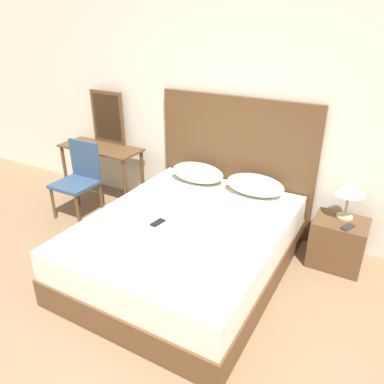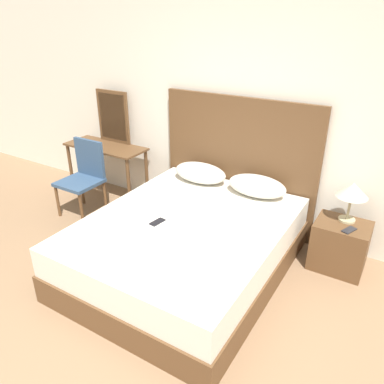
# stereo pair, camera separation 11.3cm
# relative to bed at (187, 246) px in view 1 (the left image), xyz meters

# --- Properties ---
(wall_back) EXTENTS (10.00, 0.06, 2.70)m
(wall_back) POSITION_rel_bed_xyz_m (0.14, 1.17, 1.08)
(wall_back) COLOR silver
(wall_back) RESTS_ON ground_plane
(bed) EXTENTS (1.72, 2.13, 0.54)m
(bed) POSITION_rel_bed_xyz_m (0.00, 0.00, 0.00)
(bed) COLOR brown
(bed) RESTS_ON ground_plane
(headboard) EXTENTS (1.81, 0.05, 1.49)m
(headboard) POSITION_rel_bed_xyz_m (0.00, 1.09, 0.47)
(headboard) COLOR brown
(headboard) RESTS_ON ground_plane
(pillow_left) EXTENTS (0.62, 0.35, 0.21)m
(pillow_left) POSITION_rel_bed_xyz_m (-0.34, 0.84, 0.38)
(pillow_left) COLOR silver
(pillow_left) RESTS_ON bed
(pillow_right) EXTENTS (0.62, 0.35, 0.21)m
(pillow_right) POSITION_rel_bed_xyz_m (0.34, 0.84, 0.38)
(pillow_right) COLOR silver
(pillow_right) RESTS_ON bed
(phone_on_bed) EXTENTS (0.09, 0.16, 0.01)m
(phone_on_bed) POSITION_rel_bed_xyz_m (-0.21, -0.16, 0.28)
(phone_on_bed) COLOR black
(phone_on_bed) RESTS_ON bed
(nightstand) EXTENTS (0.49, 0.40, 0.49)m
(nightstand) POSITION_rel_bed_xyz_m (1.24, 0.80, -0.02)
(nightstand) COLOR brown
(nightstand) RESTS_ON ground_plane
(table_lamp) EXTENTS (0.29, 0.29, 0.39)m
(table_lamp) POSITION_rel_bed_xyz_m (1.25, 0.88, 0.53)
(table_lamp) COLOR tan
(table_lamp) RESTS_ON nightstand
(phone_on_nightstand) EXTENTS (0.12, 0.17, 0.01)m
(phone_on_nightstand) POSITION_rel_bed_xyz_m (1.30, 0.70, 0.22)
(phone_on_nightstand) COLOR #232328
(phone_on_nightstand) RESTS_ON nightstand
(vanity_desk) EXTENTS (1.10, 0.44, 0.72)m
(vanity_desk) POSITION_rel_bed_xyz_m (-1.75, 0.83, 0.33)
(vanity_desk) COLOR brown
(vanity_desk) RESTS_ON ground_plane
(vanity_mirror) EXTENTS (0.50, 0.03, 0.67)m
(vanity_mirror) POSITION_rel_bed_xyz_m (-1.75, 1.02, 0.79)
(vanity_mirror) COLOR brown
(vanity_mirror) RESTS_ON vanity_desk
(chair) EXTENTS (0.46, 0.46, 0.90)m
(chair) POSITION_rel_bed_xyz_m (-1.70, 0.38, 0.24)
(chair) COLOR #334C6B
(chair) RESTS_ON ground_plane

